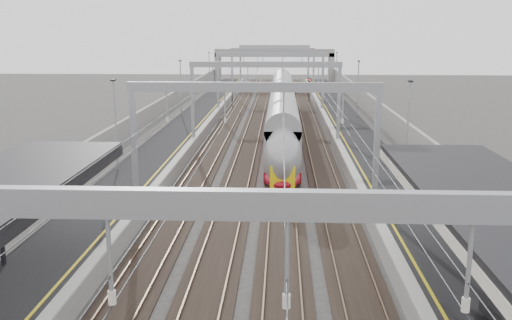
# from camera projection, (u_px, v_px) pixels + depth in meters

# --- Properties ---
(platform_left) EXTENTS (4.00, 120.00, 1.00)m
(platform_left) POSITION_uv_depth(u_px,v_px,m) (180.00, 137.00, 53.11)
(platform_left) COLOR black
(platform_left) RESTS_ON ground
(platform_right) EXTENTS (4.00, 120.00, 1.00)m
(platform_right) POSITION_uv_depth(u_px,v_px,m) (353.00, 138.00, 52.42)
(platform_right) COLOR black
(platform_right) RESTS_ON ground
(tracks) EXTENTS (11.40, 140.00, 0.20)m
(tracks) POSITION_uv_depth(u_px,v_px,m) (266.00, 142.00, 52.87)
(tracks) COLOR black
(tracks) RESTS_ON ground
(overhead_line) EXTENTS (13.00, 140.00, 6.60)m
(overhead_line) POSITION_uv_depth(u_px,v_px,m) (268.00, 71.00, 57.96)
(overhead_line) COLOR #91939A
(overhead_line) RESTS_ON platform_left
(overbridge) EXTENTS (22.00, 2.20, 6.90)m
(overbridge) POSITION_uv_depth(u_px,v_px,m) (274.00, 58.00, 105.29)
(overbridge) COLOR gray
(overbridge) RESTS_ON ground
(wall_left) EXTENTS (0.30, 120.00, 3.20)m
(wall_left) POSITION_uv_depth(u_px,v_px,m) (146.00, 125.00, 53.01)
(wall_left) COLOR gray
(wall_left) RESTS_ON ground
(wall_right) EXTENTS (0.30, 120.00, 3.20)m
(wall_right) POSITION_uv_depth(u_px,v_px,m) (389.00, 127.00, 52.04)
(wall_right) COLOR gray
(wall_right) RESTS_ON ground
(train) EXTENTS (2.50, 45.60, 3.97)m
(train) POSITION_uv_depth(u_px,v_px,m) (282.00, 116.00, 55.99)
(train) COLOR maroon
(train) RESTS_ON ground
(bench) EXTENTS (0.66, 1.63, 0.82)m
(bench) POSITION_uv_depth(u_px,v_px,m) (489.00, 320.00, 17.45)
(bench) COLOR black
(bench) RESTS_ON platform_right
(signal_green) EXTENTS (0.32, 0.32, 3.48)m
(signal_green) POSITION_uv_depth(u_px,v_px,m) (232.00, 90.00, 75.82)
(signal_green) COLOR black
(signal_green) RESTS_ON ground
(signal_red_near) EXTENTS (0.32, 0.32, 3.48)m
(signal_red_near) POSITION_uv_depth(u_px,v_px,m) (296.00, 94.00, 71.76)
(signal_red_near) COLOR black
(signal_red_near) RESTS_ON ground
(signal_red_far) EXTENTS (0.32, 0.32, 3.48)m
(signal_red_far) POSITION_uv_depth(u_px,v_px,m) (309.00, 86.00, 82.47)
(signal_red_far) COLOR black
(signal_red_far) RESTS_ON ground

